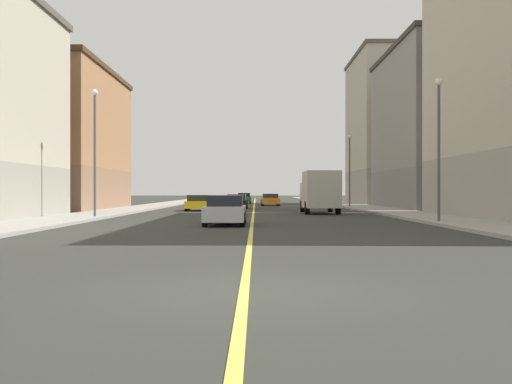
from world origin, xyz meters
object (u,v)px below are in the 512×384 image
Objects in this scene: street_lamp_right_near at (95,140)px; car_black at (237,202)px; car_yellow at (199,203)px; building_left_far at (397,130)px; car_orange at (271,200)px; box_truck at (320,191)px; street_lamp_left_near at (439,134)px; building_right_midblock at (52,139)px; car_green at (245,198)px; building_left_mid at (446,129)px; street_lamp_left_far at (350,163)px; car_silver at (226,211)px.

street_lamp_right_near is 21.24m from car_black.
car_black is (2.92, 5.24, 0.01)m from car_yellow.
building_left_far reaches higher than street_lamp_right_near.
car_black is at bearing 60.89° from car_yellow.
street_lamp_right_near reaches higher than car_black.
car_black is (-3.25, -11.33, -0.01)m from car_orange.
car_yellow is 0.66× the size of box_truck.
car_orange is (-7.26, 36.12, -3.70)m from street_lamp_left_near.
building_left_far is 2.59× the size of box_truck.
car_green is at bearing 59.97° from building_right_midblock.
street_lamp_left_far is at bearing 157.55° from building_left_mid.
street_lamp_left_far is at bearing 30.92° from car_yellow.
building_left_far is 27.37m from car_black.
box_truck is (13.69, 8.57, -2.95)m from street_lamp_right_near.
building_right_midblock is at bearing 116.09° from street_lamp_right_near.
street_lamp_right_near is at bearing -109.12° from car_orange.
car_silver is (0.09, -49.34, 0.01)m from car_green.
car_silver reaches higher than car_yellow.
street_lamp_left_far is (-7.96, -15.62, -4.70)m from building_left_far.
street_lamp_left_near reaches higher than car_yellow.
building_right_midblock is at bearing 125.05° from car_silver.
car_black is at bearing -165.08° from street_lamp_left_far.
street_lamp_right_near is at bearing -128.82° from street_lamp_left_far.
building_left_mid is 2.57× the size of box_truck.
car_silver is (-10.21, -0.82, -3.66)m from street_lamp_left_near.
building_left_mid is 18.99m from building_left_far.
building_left_mid is 1.04× the size of building_right_midblock.
building_right_midblock is 4.11× the size of car_orange.
street_lamp_right_near reaches higher than box_truck.
building_right_midblock reaches higher than street_lamp_left_near.
car_silver is (-18.17, -44.03, -8.27)m from building_left_far.
car_silver is at bearing -89.34° from car_black.
building_left_far is 48.34m from car_silver.
building_right_midblock is 16.60m from car_black.
building_left_mid reaches higher than box_truck.
car_black is (-18.47, -18.42, -8.31)m from building_left_far.
car_orange is 22.48m from box_truck.
street_lamp_right_near reaches higher than car_yellow.
building_left_far is at bearing 32.61° from building_right_midblock.
car_yellow is (4.52, 14.26, -3.90)m from street_lamp_right_near.
car_yellow is 20.62m from car_silver.
street_lamp_left_near is (-7.96, -43.21, -4.61)m from building_left_far.
building_right_midblock is 18.15m from street_lamp_right_near.
car_orange is (18.65, 14.58, -5.27)m from building_right_midblock.
building_left_mid is 0.99× the size of building_left_far.
street_lamp_right_near is 1.63× the size of car_green.
street_lamp_right_near reaches higher than street_lamp_left_far.
street_lamp_left_far is at bearing 72.77° from box_truck.
car_yellow is at bearing -149.08° from street_lamp_left_far.
street_lamp_left_near reaches higher than car_black.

